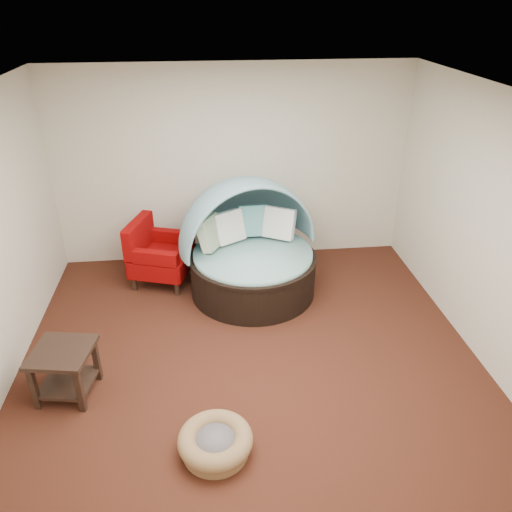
{
  "coord_description": "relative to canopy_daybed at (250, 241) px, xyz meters",
  "views": [
    {
      "loc": [
        -0.42,
        -4.29,
        3.61
      ],
      "look_at": [
        0.12,
        0.6,
        0.97
      ],
      "focal_mm": 35.0,
      "sensor_mm": 36.0,
      "label": 1
    }
  ],
  "objects": [
    {
      "name": "floor",
      "position": [
        -0.14,
        -1.5,
        -0.7
      ],
      "size": [
        5.0,
        5.0,
        0.0
      ],
      "primitive_type": "plane",
      "color": "#442013",
      "rests_on": "ground"
    },
    {
      "name": "wall_back",
      "position": [
        -0.14,
        1.0,
        0.7
      ],
      "size": [
        5.0,
        0.0,
        5.0
      ],
      "primitive_type": "plane",
      "rotation": [
        1.57,
        0.0,
        0.0
      ],
      "color": "beige",
      "rests_on": "floor"
    },
    {
      "name": "wall_front",
      "position": [
        -0.14,
        -4.0,
        0.7
      ],
      "size": [
        5.0,
        0.0,
        5.0
      ],
      "primitive_type": "plane",
      "rotation": [
        -1.57,
        0.0,
        0.0
      ],
      "color": "beige",
      "rests_on": "floor"
    },
    {
      "name": "wall_right",
      "position": [
        2.36,
        -1.5,
        0.7
      ],
      "size": [
        0.0,
        5.0,
        5.0
      ],
      "primitive_type": "plane",
      "rotation": [
        1.57,
        0.0,
        -1.57
      ],
      "color": "beige",
      "rests_on": "floor"
    },
    {
      "name": "ceiling",
      "position": [
        -0.14,
        -1.5,
        2.1
      ],
      "size": [
        5.0,
        5.0,
        0.0
      ],
      "primitive_type": "plane",
      "rotation": [
        3.14,
        0.0,
        0.0
      ],
      "color": "white",
      "rests_on": "wall_back"
    },
    {
      "name": "canopy_daybed",
      "position": [
        0.0,
        0.0,
        0.0
      ],
      "size": [
        2.09,
        2.05,
        1.52
      ],
      "rotation": [
        0.0,
        0.0,
        0.28
      ],
      "color": "black",
      "rests_on": "floor"
    },
    {
      "name": "pet_basket",
      "position": [
        -0.58,
        -2.7,
        -0.58
      ],
      "size": [
        0.79,
        0.79,
        0.23
      ],
      "rotation": [
        0.0,
        0.0,
        0.22
      ],
      "color": "brown",
      "rests_on": "floor"
    },
    {
      "name": "red_armchair",
      "position": [
        -1.24,
        0.34,
        -0.29
      ],
      "size": [
        0.96,
        0.96,
        0.9
      ],
      "rotation": [
        0.0,
        0.0,
        -0.31
      ],
      "color": "black",
      "rests_on": "floor"
    },
    {
      "name": "side_table",
      "position": [
        -2.01,
        -1.8,
        -0.36
      ],
      "size": [
        0.65,
        0.65,
        0.54
      ],
      "rotation": [
        0.0,
        0.0,
        -0.18
      ],
      "color": "black",
      "rests_on": "floor"
    }
  ]
}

